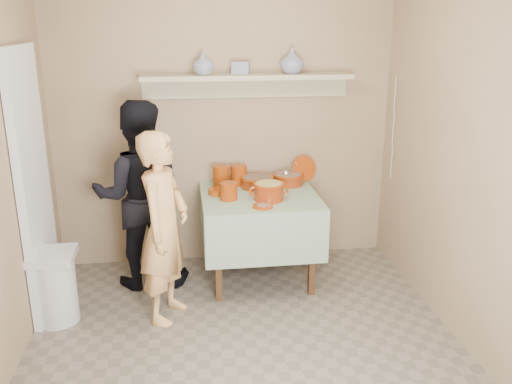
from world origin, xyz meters
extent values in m
plane|color=#706658|center=(0.00, 0.00, 0.00)|extent=(3.50, 3.50, 0.00)
cube|color=silver|center=(-1.46, 0.95, 1.00)|extent=(0.06, 0.70, 2.00)
cylinder|color=#802702|center=(-0.05, 1.53, 0.86)|extent=(0.14, 0.14, 0.19)
cylinder|color=#802702|center=(0.11, 1.58, 0.85)|extent=(0.15, 0.15, 0.18)
cylinder|color=#802702|center=(-0.02, 1.17, 0.83)|extent=(0.14, 0.14, 0.14)
cylinder|color=#802702|center=(-0.09, 1.32, 0.78)|extent=(0.16, 0.16, 0.05)
cylinder|color=#802702|center=(0.71, 1.61, 0.88)|extent=(0.25, 0.15, 0.23)
imported|color=navy|center=(0.58, 1.64, 1.83)|extent=(0.22, 0.22, 0.21)
imported|color=navy|center=(-0.17, 1.60, 1.81)|extent=(0.26, 0.26, 0.19)
cube|color=navy|center=(0.14, 1.64, 1.77)|extent=(0.17, 0.14, 0.10)
imported|color=tan|center=(-0.53, 0.72, 0.72)|extent=(0.51, 0.61, 1.43)
imported|color=black|center=(-0.74, 1.31, 0.78)|extent=(0.79, 0.62, 1.57)
cube|color=#9D8160|center=(0.00, 1.76, 1.30)|extent=(3.00, 0.02, 2.60)
cube|color=#9D8160|center=(0.00, -1.76, 1.30)|extent=(3.00, 0.02, 2.60)
cube|color=#9D8160|center=(1.51, 0.00, 1.30)|extent=(0.02, 3.50, 2.60)
cube|color=#4C2D16|center=(-0.13, 0.90, 0.35)|extent=(0.05, 0.05, 0.71)
cube|color=#4C2D16|center=(0.63, 0.90, 0.35)|extent=(0.05, 0.05, 0.71)
cube|color=#4C2D16|center=(-0.13, 1.66, 0.35)|extent=(0.05, 0.05, 0.71)
cube|color=#4C2D16|center=(0.63, 1.66, 0.35)|extent=(0.05, 0.05, 0.71)
cube|color=#4C2D16|center=(0.25, 1.28, 0.73)|extent=(0.90, 0.90, 0.04)
cube|color=#1E592B|center=(0.25, 1.28, 0.76)|extent=(0.96, 0.96, 0.01)
cube|color=#1E592B|center=(0.25, 0.80, 0.54)|extent=(0.96, 0.01, 0.44)
cube|color=#1E592B|center=(0.25, 1.76, 0.54)|extent=(0.96, 0.01, 0.44)
cube|color=#1E592B|center=(-0.23, 1.28, 0.54)|extent=(0.01, 0.96, 0.44)
cube|color=#1E592B|center=(0.73, 1.28, 0.54)|extent=(0.01, 0.96, 0.44)
cylinder|color=#6F1901|center=(0.26, 1.48, 0.81)|extent=(0.28, 0.28, 0.09)
cylinder|color=#802702|center=(0.26, 1.48, 0.85)|extent=(0.30, 0.30, 0.01)
cylinder|color=brown|center=(0.26, 1.48, 0.83)|extent=(0.25, 0.25, 0.05)
cylinder|color=#6F1901|center=(0.55, 1.52, 0.81)|extent=(0.26, 0.26, 0.09)
cylinder|color=#802702|center=(0.55, 1.52, 0.85)|extent=(0.28, 0.28, 0.01)
cylinder|color=#8C6B54|center=(0.55, 1.52, 0.83)|extent=(0.23, 0.23, 0.05)
cylinder|color=silver|center=(0.56, 1.39, 0.94)|extent=(0.01, 0.22, 0.16)
sphere|color=silver|center=(0.52, 1.51, 0.87)|extent=(0.07, 0.07, 0.07)
cylinder|color=#6F1901|center=(0.31, 1.12, 0.83)|extent=(0.24, 0.24, 0.14)
cylinder|color=#802702|center=(0.31, 1.12, 0.90)|extent=(0.25, 0.25, 0.01)
cylinder|color=tan|center=(0.31, 1.12, 0.88)|extent=(0.21, 0.21, 0.05)
torus|color=#802702|center=(0.19, 1.12, 0.84)|extent=(0.09, 0.02, 0.09)
torus|color=#802702|center=(0.43, 1.12, 0.84)|extent=(0.09, 0.02, 0.09)
cylinder|color=#802702|center=(0.23, 0.94, 0.77)|extent=(0.16, 0.16, 0.02)
cylinder|color=#8C6B54|center=(0.23, 0.94, 0.78)|extent=(0.09, 0.09, 0.01)
cube|color=tan|center=(0.20, 1.62, 1.70)|extent=(1.80, 0.25, 0.04)
cube|color=tan|center=(0.20, 1.74, 1.60)|extent=(1.80, 0.02, 0.18)
cylinder|color=silver|center=(-1.34, 0.75, 0.25)|extent=(0.30, 0.30, 0.50)
cube|color=silver|center=(-1.34, 0.75, 0.53)|extent=(0.32, 0.32, 0.06)
cylinder|color=silver|center=(1.47, 1.50, 1.55)|extent=(0.01, 0.01, 0.30)
cylinder|color=silver|center=(1.47, 1.48, 1.25)|extent=(0.01, 0.01, 0.30)
cylinder|color=silver|center=(1.47, 1.46, 0.95)|extent=(0.01, 0.01, 0.30)
camera|label=1|loc=(-0.37, -3.01, 2.15)|focal=38.00mm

